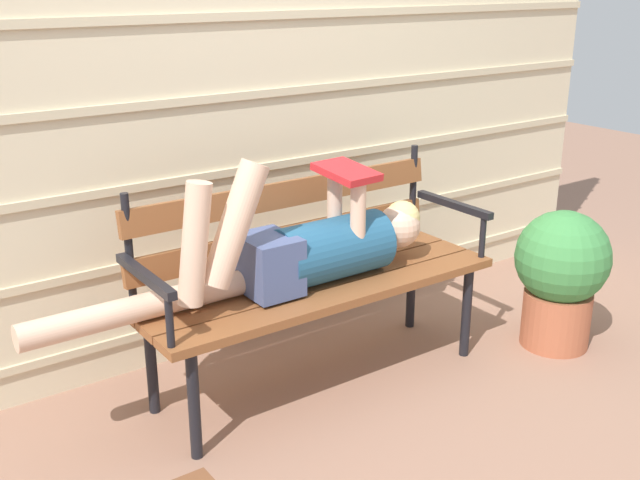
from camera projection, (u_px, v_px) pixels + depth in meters
ground_plane at (341, 395)px, 3.21m from camera, size 12.00×12.00×0.00m
house_siding at (244, 94)px, 3.39m from camera, size 4.52×0.08×2.35m
park_bench at (310, 267)px, 3.21m from camera, size 1.56×0.50×0.91m
reclining_person at (301, 249)px, 3.06m from camera, size 1.73×0.27×0.58m
potted_plant at (561, 273)px, 3.54m from camera, size 0.44×0.44×0.66m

